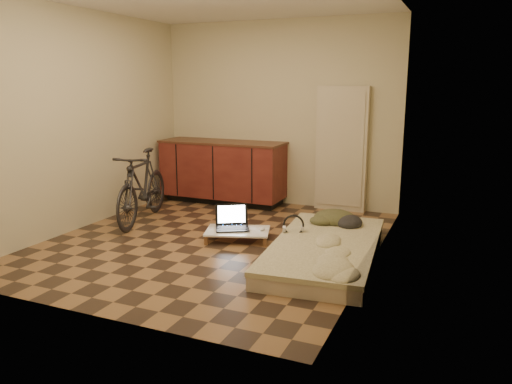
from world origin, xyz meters
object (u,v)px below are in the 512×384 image
at_px(laptop, 232,224).
at_px(lap_desk, 238,231).
at_px(bicycle, 142,183).
at_px(futon, 325,250).

bearing_deg(laptop, lap_desk, -56.33).
relative_size(bicycle, futon, 0.72).
bearing_deg(laptop, futon, -40.76).
distance_m(bicycle, futon, 2.57).
bearing_deg(bicycle, lap_desk, -21.93).
bearing_deg(lap_desk, futon, -28.54).
xyz_separation_m(bicycle, laptop, (1.34, -0.17, -0.34)).
bearing_deg(futon, laptop, 163.03).
xyz_separation_m(lap_desk, laptop, (-0.09, 0.05, 0.07)).
relative_size(bicycle, lap_desk, 1.92).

